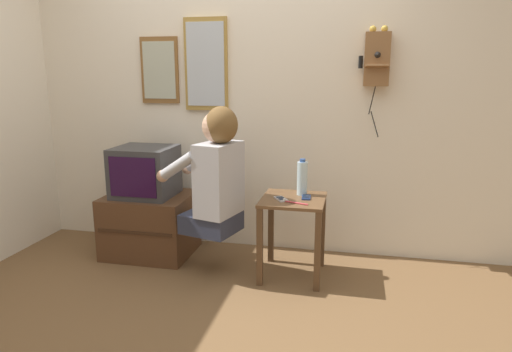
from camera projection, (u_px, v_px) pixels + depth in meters
ground_plane at (202, 304)px, 2.91m from camera, size 14.00×14.00×0.00m
wall_back at (242, 94)px, 3.66m from camera, size 6.80×0.05×2.55m
side_table at (293, 217)px, 3.23m from camera, size 0.44×0.47×0.58m
person at (216, 172)px, 3.20m from camera, size 0.61×0.48×0.91m
tv_stand at (150, 224)px, 3.68m from camera, size 0.67×0.55×0.49m
television at (145, 171)px, 3.57m from camera, size 0.45×0.42×0.39m
wall_phone_antique at (377, 59)px, 3.31m from camera, size 0.22×0.19×0.80m
framed_picture at (160, 70)px, 3.73m from camera, size 0.32×0.03×0.53m
wall_mirror at (206, 64)px, 3.63m from camera, size 0.35×0.03×0.72m
cell_phone_held at (281, 199)px, 3.16m from camera, size 0.12×0.14×0.01m
cell_phone_spare at (306, 197)px, 3.20m from camera, size 0.07×0.13×0.01m
water_bottle at (302, 178)px, 3.26m from camera, size 0.07×0.07×0.26m
toothbrush at (294, 202)px, 3.08m from camera, size 0.18×0.07×0.02m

